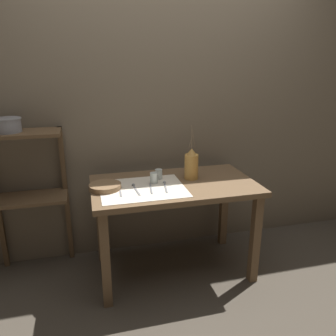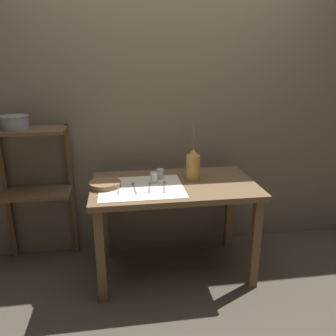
# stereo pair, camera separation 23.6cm
# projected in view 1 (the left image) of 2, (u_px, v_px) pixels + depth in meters

# --- Properties ---
(ground_plane) EXTENTS (12.00, 12.00, 0.00)m
(ground_plane) POSITION_uv_depth(u_px,v_px,m) (173.00, 269.00, 2.63)
(ground_plane) COLOR #473F35
(stone_wall_back) EXTENTS (7.00, 0.06, 2.40)m
(stone_wall_back) POSITION_uv_depth(u_px,v_px,m) (160.00, 111.00, 2.68)
(stone_wall_back) COLOR #6B5E4C
(stone_wall_back) RESTS_ON ground_plane
(wooden_table) EXTENTS (1.20, 0.69, 0.73)m
(wooden_table) POSITION_uv_depth(u_px,v_px,m) (174.00, 196.00, 2.44)
(wooden_table) COLOR brown
(wooden_table) RESTS_ON ground_plane
(wooden_shelf_unit) EXTENTS (0.55, 0.29, 1.12)m
(wooden_shelf_unit) POSITION_uv_depth(u_px,v_px,m) (27.00, 176.00, 2.42)
(wooden_shelf_unit) COLOR brown
(wooden_shelf_unit) RESTS_ON ground_plane
(linen_cloth) EXTENTS (0.59, 0.48, 0.00)m
(linen_cloth) POSITION_uv_depth(u_px,v_px,m) (143.00, 188.00, 2.30)
(linen_cloth) COLOR beige
(linen_cloth) RESTS_ON wooden_table
(pitcher_with_flowers) EXTENTS (0.10, 0.10, 0.42)m
(pitcher_with_flowers) POSITION_uv_depth(u_px,v_px,m) (191.00, 165.00, 2.47)
(pitcher_with_flowers) COLOR #B7843D
(pitcher_with_flowers) RESTS_ON wooden_table
(wooden_bowl) EXTENTS (0.22, 0.22, 0.04)m
(wooden_bowl) POSITION_uv_depth(u_px,v_px,m) (105.00, 187.00, 2.28)
(wooden_bowl) COLOR brown
(wooden_bowl) RESTS_ON wooden_table
(glass_tumbler_near) EXTENTS (0.06, 0.06, 0.08)m
(glass_tumbler_near) POSITION_uv_depth(u_px,v_px,m) (154.00, 178.00, 2.39)
(glass_tumbler_near) COLOR #B7C1BC
(glass_tumbler_near) RESTS_ON wooden_table
(glass_tumbler_far) EXTENTS (0.05, 0.05, 0.07)m
(glass_tumbler_far) POSITION_uv_depth(u_px,v_px,m) (159.00, 174.00, 2.48)
(glass_tumbler_far) COLOR #B7C1BC
(glass_tumbler_far) RESTS_ON wooden_table
(knife_center) EXTENTS (0.02, 0.20, 0.00)m
(knife_center) POSITION_uv_depth(u_px,v_px,m) (120.00, 191.00, 2.24)
(knife_center) COLOR gray
(knife_center) RESTS_ON wooden_table
(spoon_outer) EXTENTS (0.03, 0.21, 0.02)m
(spoon_outer) POSITION_uv_depth(u_px,v_px,m) (134.00, 187.00, 2.31)
(spoon_outer) COLOR gray
(spoon_outer) RESTS_ON wooden_table
(fork_inner) EXTENTS (0.04, 0.19, 0.00)m
(fork_inner) POSITION_uv_depth(u_px,v_px,m) (151.00, 188.00, 2.29)
(fork_inner) COLOR gray
(fork_inner) RESTS_ON wooden_table
(spoon_inner) EXTENTS (0.05, 0.21, 0.02)m
(spoon_inner) POSITION_uv_depth(u_px,v_px,m) (165.00, 184.00, 2.36)
(spoon_inner) COLOR gray
(spoon_inner) RESTS_ON wooden_table
(metal_pot_large) EXTENTS (0.20, 0.20, 0.10)m
(metal_pot_large) POSITION_uv_depth(u_px,v_px,m) (7.00, 125.00, 2.25)
(metal_pot_large) COLOR gray
(metal_pot_large) RESTS_ON wooden_shelf_unit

